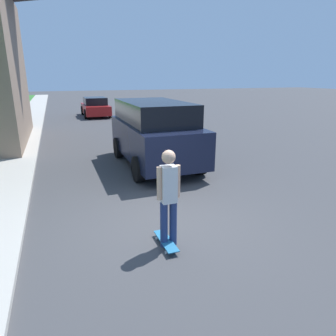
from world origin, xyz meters
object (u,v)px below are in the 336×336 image
car_down_street (95,107)px  skateboard (166,241)px  skateboarder (169,194)px  suv_parked (155,132)px

car_down_street → skateboard: size_ratio=5.07×
skateboarder → car_down_street: bearing=86.4°
suv_parked → skateboarder: suv_parked is taller
suv_parked → skateboard: bearing=-105.8°
car_down_street → skateboarder: skateboarder is taller
skateboarder → suv_parked: bearing=74.7°
skateboard → skateboarder: bearing=-6.6°
suv_parked → skateboard: 5.14m
car_down_street → skateboard: (-1.21, -18.50, -0.59)m
car_down_street → skateboard: 18.55m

